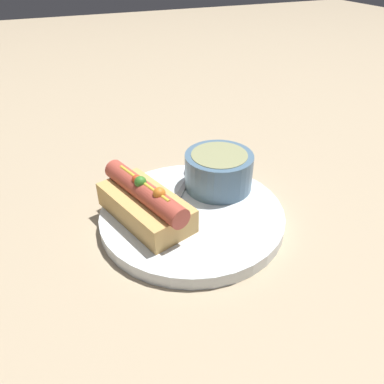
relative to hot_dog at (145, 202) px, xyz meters
name	(u,v)px	position (x,y,z in m)	size (l,w,h in m)	color
ground_plane	(192,221)	(0.01, 0.07, -0.05)	(4.00, 4.00, 0.00)	tan
dinner_plate	(192,216)	(0.01, 0.07, -0.04)	(0.28, 0.28, 0.02)	white
hot_dog	(145,202)	(0.00, 0.00, 0.00)	(0.17, 0.12, 0.07)	tan
soup_bowl	(219,169)	(-0.03, 0.13, 0.01)	(0.11, 0.11, 0.06)	slate
spoon	(189,176)	(-0.08, 0.10, -0.02)	(0.12, 0.10, 0.01)	#B7B7BC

